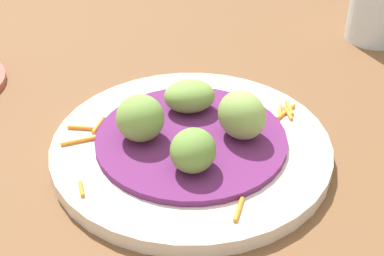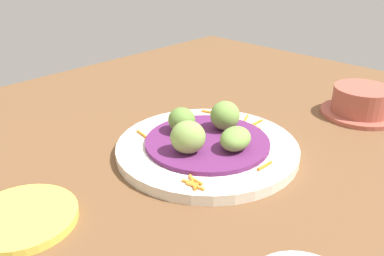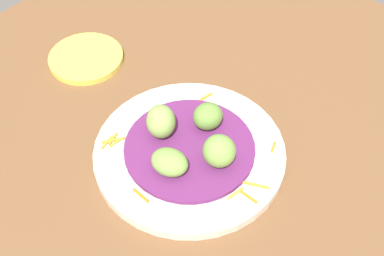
{
  "view_description": "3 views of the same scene",
  "coord_description": "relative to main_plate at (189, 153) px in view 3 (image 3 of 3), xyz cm",
  "views": [
    {
      "loc": [
        48.03,
        9.66,
        37.14
      ],
      "look_at": [
        3.19,
        5.5,
        5.61
      ],
      "focal_mm": 54.23,
      "sensor_mm": 36.0,
      "label": 1
    },
    {
      "loc": [
        -33.7,
        46.55,
        32.1
      ],
      "look_at": [
        4.08,
        7.19,
        6.32
      ],
      "focal_mm": 38.45,
      "sensor_mm": 36.0,
      "label": 2
    },
    {
      "loc": [
        -32.15,
        -24.94,
        60.53
      ],
      "look_at": [
        4.43,
        6.42,
        5.88
      ],
      "focal_mm": 48.19,
      "sensor_mm": 36.0,
      "label": 3
    }
  ],
  "objects": [
    {
      "name": "cabbage_bed",
      "position": [
        0.0,
        -0.0,
        1.11
      ],
      "size": [
        18.67,
        18.67,
        0.68
      ],
      "primitive_type": "cylinder",
      "color": "#60235B",
      "rests_on": "main_plate"
    },
    {
      "name": "guac_scoop_right",
      "position": [
        4.78,
        0.62,
        3.4
      ],
      "size": [
        5.15,
        4.89,
        3.92
      ],
      "primitive_type": "ellipsoid",
      "rotation": [
        0.0,
        0.0,
        6.09
      ],
      "color": "olive",
      "rests_on": "cabbage_bed"
    },
    {
      "name": "guac_scoop_left",
      "position": [
        -4.78,
        -0.62,
        3.08
      ],
      "size": [
        5.15,
        6.0,
        3.26
      ],
      "primitive_type": "ellipsoid",
      "rotation": [
        0.0,
        0.0,
        3.35
      ],
      "color": "#759E47",
      "rests_on": "cabbage_bed"
    },
    {
      "name": "guac_scoop_center",
      "position": [
        0.62,
        -4.78,
        3.73
      ],
      "size": [
        6.14,
        6.17,
        4.57
      ],
      "primitive_type": "ellipsoid",
      "rotation": [
        0.0,
        0.0,
        5.82
      ],
      "color": "#759E47",
      "rests_on": "cabbage_bed"
    },
    {
      "name": "main_plate",
      "position": [
        0.0,
        0.0,
        0.0
      ],
      "size": [
        27.43,
        27.43,
        1.54
      ],
      "primitive_type": "cylinder",
      "color": "silver",
      "rests_on": "table_surface"
    },
    {
      "name": "guac_scoop_back",
      "position": [
        -0.62,
        4.78,
        3.83
      ],
      "size": [
        6.44,
        6.47,
        4.76
      ],
      "primitive_type": "ellipsoid",
      "rotation": [
        0.0,
        0.0,
        5.52
      ],
      "color": "#84A851",
      "rests_on": "cabbage_bed"
    },
    {
      "name": "side_plate_small",
      "position": [
        4.31,
        27.08,
        -0.24
      ],
      "size": [
        12.66,
        12.66,
        1.06
      ],
      "primitive_type": "cylinder",
      "color": "#E0CC4C",
      "rests_on": "table_surface"
    },
    {
      "name": "carrot_garnish",
      "position": [
        -2.03,
        -0.09,
        0.97
      ],
      "size": [
        21.27,
        23.14,
        0.4
      ],
      "color": "orange",
      "rests_on": "main_plate"
    },
    {
      "name": "table_surface",
      "position": [
        -2.65,
        -5.37,
        -1.77
      ],
      "size": [
        110.0,
        110.0,
        2.0
      ],
      "primitive_type": "cube",
      "color": "brown",
      "rests_on": "ground"
    }
  ]
}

